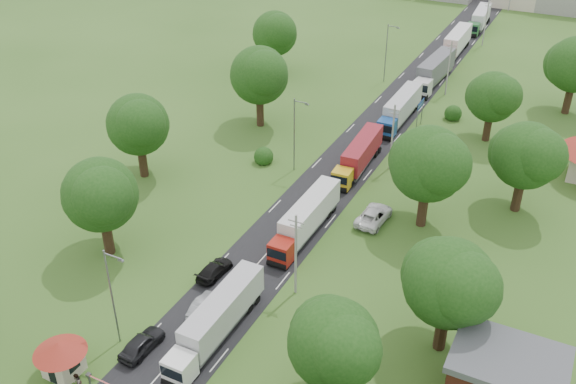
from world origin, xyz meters
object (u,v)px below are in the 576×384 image
Objects in this scene: guard_booth at (61,354)px; truck_0 at (217,319)px; info_sign at (421,108)px; car_lane_mid at (203,306)px; car_lane_front at (142,344)px.

truck_0 is (9.16, 9.53, -0.16)m from guard_booth.
info_sign is 48.78m from car_lane_mid.
car_lane_front is 1.12× the size of car_lane_mid.
info_sign is 0.86× the size of car_lane_front.
truck_0 is 2.87× the size of car_lane_front.
car_lane_front is (4.20, 5.00, -1.36)m from guard_booth.
car_lane_front is at bearing -98.48° from info_sign.
truck_0 reaches higher than car_lane_mid.
info_sign is (12.40, 60.00, 0.84)m from guard_booth.
guard_booth is at bearing 51.85° from car_lane_front.
guard_booth is 0.32× the size of truck_0.
info_sign is 55.65m from car_lane_front.
guard_booth is at bearing -133.88° from truck_0.
info_sign is at bearing -101.87° from car_lane_mid.
truck_0 is 3.21× the size of car_lane_mid.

